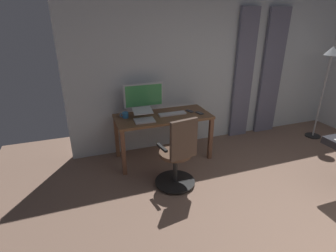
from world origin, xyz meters
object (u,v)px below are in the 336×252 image
object	(u,v)px
computer_monitor	(144,96)
floor_lamp	(328,70)
computer_keyboard	(172,114)
cell_phone_face_up	(199,113)
desk	(163,121)
office_chair	(178,157)
laptop	(144,117)
mug_tea	(125,115)
cell_phone_by_monitor	(190,111)

from	to	relation	value
computer_monitor	floor_lamp	bearing A→B (deg)	172.60
computer_keyboard	cell_phone_face_up	world-z (taller)	computer_keyboard
desk	office_chair	size ratio (longest dim) A/B	1.44
cell_phone_face_up	computer_monitor	bearing A→B (deg)	-33.88
desk	laptop	xyz separation A→B (m)	(0.33, 0.09, 0.15)
mug_tea	computer_monitor	bearing A→B (deg)	-161.04
computer_monitor	cell_phone_by_monitor	bearing A→B (deg)	166.16
desk	mug_tea	distance (m)	0.60
floor_lamp	cell_phone_face_up	bearing A→B (deg)	-2.52
office_chair	laptop	xyz separation A→B (m)	(0.26, -0.75, 0.33)
office_chair	mug_tea	distance (m)	1.11
computer_keyboard	mug_tea	world-z (taller)	mug_tea
desk	laptop	size ratio (longest dim) A/B	4.42
desk	cell_phone_face_up	bearing A→B (deg)	169.80
computer_monitor	mug_tea	distance (m)	0.42
computer_monitor	cell_phone_face_up	world-z (taller)	computer_monitor
computer_monitor	cell_phone_face_up	size ratio (longest dim) A/B	4.40
computer_keyboard	floor_lamp	world-z (taller)	floor_lamp
cell_phone_face_up	mug_tea	xyz separation A→B (m)	(1.16, -0.20, 0.04)
office_chair	floor_lamp	size ratio (longest dim) A/B	0.61
computer_monitor	cell_phone_face_up	bearing A→B (deg)	159.02
computer_keyboard	laptop	bearing A→B (deg)	9.74
cell_phone_by_monitor	cell_phone_face_up	distance (m)	0.18
cell_phone_by_monitor	floor_lamp	xyz separation A→B (m)	(-2.55, 0.25, 0.56)
laptop	mug_tea	size ratio (longest dim) A/B	2.53
office_chair	laptop	size ratio (longest dim) A/B	3.07
cell_phone_face_up	mug_tea	world-z (taller)	mug_tea
office_chair	cell_phone_by_monitor	distance (m)	1.07
laptop	office_chair	bearing A→B (deg)	111.05
laptop	computer_monitor	bearing A→B (deg)	-103.85
desk	cell_phone_face_up	xyz separation A→B (m)	(-0.58, 0.10, 0.10)
desk	mug_tea	bearing A→B (deg)	-9.75
cell_phone_by_monitor	computer_keyboard	bearing A→B (deg)	-10.09
computer_monitor	floor_lamp	xyz separation A→B (m)	(-3.27, 0.42, 0.29)
computer_monitor	computer_keyboard	bearing A→B (deg)	151.02
laptop	cell_phone_by_monitor	world-z (taller)	laptop
cell_phone_by_monitor	cell_phone_face_up	world-z (taller)	same
office_chair	computer_monitor	xyz separation A→B (m)	(0.17, -1.06, 0.55)
desk	cell_phone_by_monitor	xyz separation A→B (m)	(-0.47, -0.04, 0.10)
laptop	floor_lamp	xyz separation A→B (m)	(-3.36, 0.12, 0.51)
desk	office_chair	bearing A→B (deg)	84.65
laptop	cell_phone_by_monitor	bearing A→B (deg)	-168.71
cell_phone_face_up	floor_lamp	xyz separation A→B (m)	(-2.44, 0.11, 0.56)
cell_phone_face_up	office_chair	bearing A→B (deg)	35.38
cell_phone_by_monitor	desk	bearing A→B (deg)	-13.53
laptop	mug_tea	xyz separation A→B (m)	(0.24, -0.19, -0.01)
desk	cell_phone_by_monitor	bearing A→B (deg)	-175.63
cell_phone_by_monitor	floor_lamp	world-z (taller)	floor_lamp
floor_lamp	mug_tea	bearing A→B (deg)	-4.94
cell_phone_by_monitor	floor_lamp	size ratio (longest dim) A/B	0.08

